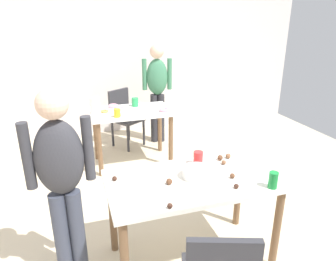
{
  "coord_description": "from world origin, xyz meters",
  "views": [
    {
      "loc": [
        -0.87,
        -2.02,
        1.9
      ],
      "look_at": [
        -0.05,
        0.55,
        0.9
      ],
      "focal_mm": 32.84,
      "sensor_mm": 36.0,
      "label": 1
    }
  ],
  "objects_px": {
    "dining_table_far": "(132,119)",
    "chair_far_table": "(124,114)",
    "dining_table_near": "(193,190)",
    "mixing_bowl": "(197,173)",
    "pitcher_far": "(95,106)",
    "person_adult_far": "(157,85)",
    "soda_can": "(273,180)",
    "person_girl_near": "(62,175)"
  },
  "relations": [
    {
      "from": "dining_table_far",
      "to": "dining_table_near",
      "type": "bearing_deg",
      "value": -87.35
    },
    {
      "from": "person_adult_far",
      "to": "person_girl_near",
      "type": "bearing_deg",
      "value": -118.89
    },
    {
      "from": "person_girl_near",
      "to": "pitcher_far",
      "type": "distance_m",
      "value": 1.87
    },
    {
      "from": "chair_far_table",
      "to": "pitcher_far",
      "type": "distance_m",
      "value": 0.91
    },
    {
      "from": "dining_table_far",
      "to": "chair_far_table",
      "type": "distance_m",
      "value": 0.68
    },
    {
      "from": "dining_table_near",
      "to": "mixing_bowl",
      "type": "bearing_deg",
      "value": 10.87
    },
    {
      "from": "dining_table_near",
      "to": "pitcher_far",
      "type": "xyz_separation_m",
      "value": [
        -0.55,
        1.9,
        0.21
      ]
    },
    {
      "from": "pitcher_far",
      "to": "soda_can",
      "type": "bearing_deg",
      "value": -64.79
    },
    {
      "from": "soda_can",
      "to": "chair_far_table",
      "type": "bearing_deg",
      "value": 101.12
    },
    {
      "from": "dining_table_near",
      "to": "person_adult_far",
      "type": "distance_m",
      "value": 2.62
    },
    {
      "from": "dining_table_near",
      "to": "dining_table_far",
      "type": "xyz_separation_m",
      "value": [
        -0.09,
        1.93,
        -0.02
      ]
    },
    {
      "from": "person_adult_far",
      "to": "soda_can",
      "type": "height_order",
      "value": "person_adult_far"
    },
    {
      "from": "soda_can",
      "to": "person_girl_near",
      "type": "bearing_deg",
      "value": 165.45
    },
    {
      "from": "chair_far_table",
      "to": "soda_can",
      "type": "relative_size",
      "value": 7.13
    },
    {
      "from": "dining_table_far",
      "to": "chair_far_table",
      "type": "xyz_separation_m",
      "value": [
        0.01,
        0.66,
        -0.13
      ]
    },
    {
      "from": "dining_table_near",
      "to": "dining_table_far",
      "type": "relative_size",
      "value": 1.24
    },
    {
      "from": "dining_table_near",
      "to": "mixing_bowl",
      "type": "distance_m",
      "value": 0.15
    },
    {
      "from": "dining_table_near",
      "to": "pitcher_far",
      "type": "height_order",
      "value": "pitcher_far"
    },
    {
      "from": "person_adult_far",
      "to": "mixing_bowl",
      "type": "bearing_deg",
      "value": -99.25
    },
    {
      "from": "dining_table_far",
      "to": "mixing_bowl",
      "type": "relative_size",
      "value": 4.92
    },
    {
      "from": "person_girl_near",
      "to": "person_adult_far",
      "type": "bearing_deg",
      "value": 61.11
    },
    {
      "from": "dining_table_near",
      "to": "person_girl_near",
      "type": "xyz_separation_m",
      "value": [
        -0.93,
        0.07,
        0.25
      ]
    },
    {
      "from": "chair_far_table",
      "to": "soda_can",
      "type": "xyz_separation_m",
      "value": [
        0.57,
        -2.89,
        0.31
      ]
    },
    {
      "from": "dining_table_near",
      "to": "soda_can",
      "type": "height_order",
      "value": "soda_can"
    },
    {
      "from": "pitcher_far",
      "to": "dining_table_far",
      "type": "bearing_deg",
      "value": 3.84
    },
    {
      "from": "dining_table_near",
      "to": "soda_can",
      "type": "relative_size",
      "value": 10.67
    },
    {
      "from": "dining_table_far",
      "to": "pitcher_far",
      "type": "distance_m",
      "value": 0.51
    },
    {
      "from": "person_girl_near",
      "to": "soda_can",
      "type": "height_order",
      "value": "person_girl_near"
    },
    {
      "from": "chair_far_table",
      "to": "mixing_bowl",
      "type": "relative_size",
      "value": 4.09
    },
    {
      "from": "mixing_bowl",
      "to": "soda_can",
      "type": "relative_size",
      "value": 1.74
    },
    {
      "from": "dining_table_near",
      "to": "chair_far_table",
      "type": "height_order",
      "value": "chair_far_table"
    },
    {
      "from": "chair_far_table",
      "to": "person_girl_near",
      "type": "xyz_separation_m",
      "value": [
        -0.85,
        -2.53,
        0.4
      ]
    },
    {
      "from": "chair_far_table",
      "to": "dining_table_near",
      "type": "bearing_deg",
      "value": -88.25
    },
    {
      "from": "person_girl_near",
      "to": "chair_far_table",
      "type": "bearing_deg",
      "value": 71.37
    },
    {
      "from": "dining_table_near",
      "to": "chair_far_table",
      "type": "relative_size",
      "value": 1.5
    },
    {
      "from": "chair_far_table",
      "to": "mixing_bowl",
      "type": "height_order",
      "value": "chair_far_table"
    },
    {
      "from": "dining_table_near",
      "to": "mixing_bowl",
      "type": "height_order",
      "value": "mixing_bowl"
    },
    {
      "from": "person_adult_far",
      "to": "pitcher_far",
      "type": "relative_size",
      "value": 7.2
    },
    {
      "from": "chair_far_table",
      "to": "pitcher_far",
      "type": "bearing_deg",
      "value": -123.88
    },
    {
      "from": "dining_table_far",
      "to": "soda_can",
      "type": "distance_m",
      "value": 2.31
    },
    {
      "from": "chair_far_table",
      "to": "mixing_bowl",
      "type": "xyz_separation_m",
      "value": [
        0.11,
        -2.59,
        0.29
      ]
    },
    {
      "from": "dining_table_near",
      "to": "soda_can",
      "type": "distance_m",
      "value": 0.6
    }
  ]
}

